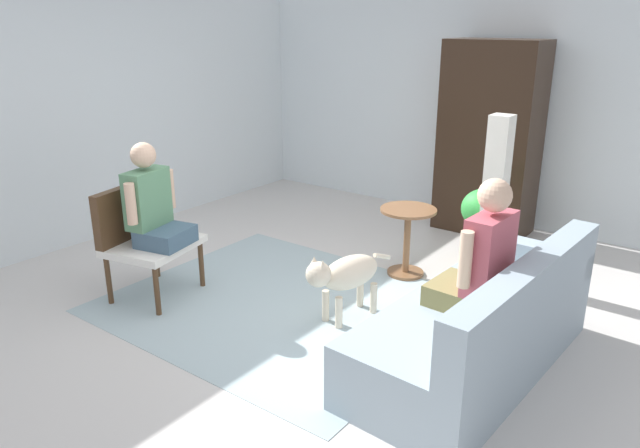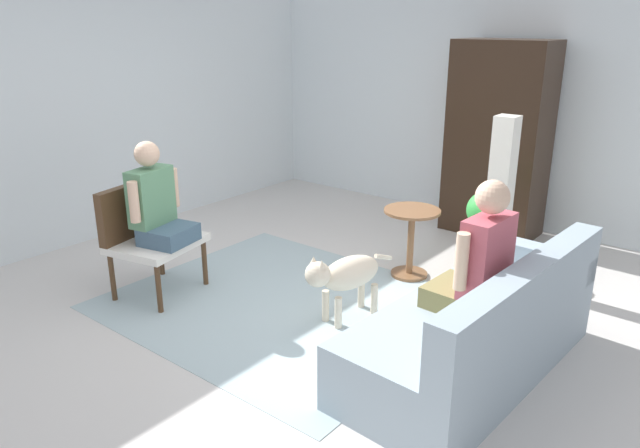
{
  "view_description": "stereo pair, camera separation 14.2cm",
  "coord_description": "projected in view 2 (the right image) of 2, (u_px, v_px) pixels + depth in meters",
  "views": [
    {
      "loc": [
        2.71,
        -3.41,
        2.21
      ],
      "look_at": [
        0.24,
        -0.11,
        0.79
      ],
      "focal_mm": 33.46,
      "sensor_mm": 36.0,
      "label": 1
    },
    {
      "loc": [
        2.82,
        -3.33,
        2.21
      ],
      "look_at": [
        0.24,
        -0.11,
        0.79
      ],
      "focal_mm": 33.46,
      "sensor_mm": 36.0,
      "label": 2
    }
  ],
  "objects": [
    {
      "name": "ground_plane",
      "position": [
        306.0,
        306.0,
        4.84
      ],
      "size": [
        7.25,
        7.25,
        0.0
      ],
      "primitive_type": "plane",
      "color": "beige"
    },
    {
      "name": "back_wall",
      "position": [
        481.0,
        109.0,
        6.7
      ],
      "size": [
        6.14,
        0.12,
        2.51
      ],
      "primitive_type": "cube",
      "color": "silver",
      "rests_on": "ground"
    },
    {
      "name": "left_wall",
      "position": [
        119.0,
        114.0,
        6.33
      ],
      "size": [
        0.12,
        6.64,
        2.51
      ],
      "primitive_type": "cube",
      "color": "silver",
      "rests_on": "ground"
    },
    {
      "name": "area_rug",
      "position": [
        283.0,
        303.0,
        4.89
      ],
      "size": [
        2.59,
        2.27,
        0.01
      ],
      "primitive_type": "cube",
      "color": "#9EB2B7",
      "rests_on": "ground"
    },
    {
      "name": "couch",
      "position": [
        479.0,
        330.0,
        3.86
      ],
      "size": [
        0.98,
        2.05,
        0.84
      ],
      "color": "#8EA0AD",
      "rests_on": "ground"
    },
    {
      "name": "armchair",
      "position": [
        145.0,
        229.0,
        4.97
      ],
      "size": [
        0.72,
        0.8,
        0.92
      ],
      "color": "#4C331E",
      "rests_on": "ground"
    },
    {
      "name": "person_on_couch",
      "position": [
        479.0,
        261.0,
        3.71
      ],
      "size": [
        0.47,
        0.56,
        0.87
      ],
      "color": "olive"
    },
    {
      "name": "person_on_armchair",
      "position": [
        156.0,
        203.0,
        4.82
      ],
      "size": [
        0.5,
        0.54,
        0.83
      ],
      "color": "#405B70"
    },
    {
      "name": "round_end_table",
      "position": [
        411.0,
        235.0,
        5.3
      ],
      "size": [
        0.5,
        0.5,
        0.63
      ],
      "color": "brown",
      "rests_on": "ground"
    },
    {
      "name": "dog",
      "position": [
        346.0,
        275.0,
        4.51
      ],
      "size": [
        0.36,
        0.84,
        0.58
      ],
      "color": "beige",
      "rests_on": "ground"
    },
    {
      "name": "potted_plant",
      "position": [
        488.0,
        219.0,
        5.43
      ],
      "size": [
        0.4,
        0.4,
        0.75
      ],
      "color": "#996047",
      "rests_on": "ground"
    },
    {
      "name": "column_lamp",
      "position": [
        499.0,
        201.0,
        5.14
      ],
      "size": [
        0.2,
        0.2,
        1.46
      ],
      "color": "#4C4742",
      "rests_on": "ground"
    },
    {
      "name": "armoire_cabinet",
      "position": [
        498.0,
        140.0,
        6.24
      ],
      "size": [
        0.98,
        0.56,
        2.02
      ],
      "primitive_type": "cube",
      "color": "black",
      "rests_on": "ground"
    }
  ]
}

